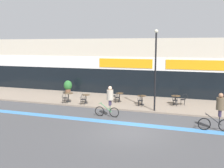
# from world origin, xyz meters

# --- Properties ---
(ground_plane) EXTENTS (120.00, 120.00, 0.00)m
(ground_plane) POSITION_xyz_m (0.00, 0.00, 0.00)
(ground_plane) COLOR #424244
(sidewalk_slab) EXTENTS (40.00, 5.50, 0.12)m
(sidewalk_slab) POSITION_xyz_m (0.00, 7.25, 0.06)
(sidewalk_slab) COLOR gray
(sidewalk_slab) RESTS_ON ground
(storefront_facade) EXTENTS (40.00, 4.06, 5.42)m
(storefront_facade) POSITION_xyz_m (0.00, 11.96, 2.70)
(storefront_facade) COLOR beige
(storefront_facade) RESTS_ON ground
(bike_lane_stripe) EXTENTS (36.00, 0.70, 0.01)m
(bike_lane_stripe) POSITION_xyz_m (0.00, 1.48, 0.00)
(bike_lane_stripe) COLOR #3D7AB7
(bike_lane_stripe) RESTS_ON ground
(bistro_table_0) EXTENTS (0.79, 0.79, 0.74)m
(bistro_table_0) POSITION_xyz_m (-6.76, 5.42, 0.66)
(bistro_table_0) COLOR black
(bistro_table_0) RESTS_ON sidewalk_slab
(bistro_table_1) EXTENTS (0.64, 0.64, 0.70)m
(bistro_table_1) POSITION_xyz_m (-5.16, 5.43, 0.62)
(bistro_table_1) COLOR black
(bistro_table_1) RESTS_ON sidewalk_slab
(bistro_table_2) EXTENTS (0.64, 0.64, 0.71)m
(bistro_table_2) POSITION_xyz_m (-2.78, 6.98, 0.62)
(bistro_table_2) COLOR black
(bistro_table_2) RESTS_ON sidewalk_slab
(bistro_table_3) EXTENTS (0.68, 0.68, 0.73)m
(bistro_table_3) POSITION_xyz_m (-0.73, 6.38, 0.64)
(bistro_table_3) COLOR black
(bistro_table_3) RESTS_ON sidewalk_slab
(bistro_table_4) EXTENTS (0.73, 0.73, 0.70)m
(bistro_table_4) POSITION_xyz_m (1.80, 7.36, 0.62)
(bistro_table_4) COLOR black
(bistro_table_4) RESTS_ON sidewalk_slab
(cafe_chair_0_near) EXTENTS (0.41, 0.58, 0.90)m
(cafe_chair_0_near) POSITION_xyz_m (-6.76, 4.80, 0.64)
(cafe_chair_0_near) COLOR black
(cafe_chair_0_near) RESTS_ON sidewalk_slab
(cafe_chair_1_near) EXTENTS (0.43, 0.59, 0.90)m
(cafe_chair_1_near) POSITION_xyz_m (-5.15, 4.80, 0.64)
(cafe_chair_1_near) COLOR black
(cafe_chair_1_near) RESTS_ON sidewalk_slab
(cafe_chair_2_near) EXTENTS (0.44, 0.60, 0.90)m
(cafe_chair_2_near) POSITION_xyz_m (-2.77, 6.36, 0.64)
(cafe_chair_2_near) COLOR black
(cafe_chair_2_near) RESTS_ON sidewalk_slab
(cafe_chair_2_side) EXTENTS (0.58, 0.41, 0.90)m
(cafe_chair_2_side) POSITION_xyz_m (-3.40, 6.98, 0.64)
(cafe_chair_2_side) COLOR black
(cafe_chair_2_side) RESTS_ON sidewalk_slab
(cafe_chair_3_near) EXTENTS (0.44, 0.59, 0.90)m
(cafe_chair_3_near) POSITION_xyz_m (-0.72, 5.76, 0.64)
(cafe_chair_3_near) COLOR black
(cafe_chair_3_near) RESTS_ON sidewalk_slab
(cafe_chair_4_near) EXTENTS (0.40, 0.58, 0.90)m
(cafe_chair_4_near) POSITION_xyz_m (1.80, 6.73, 0.64)
(cafe_chair_4_near) COLOR black
(cafe_chair_4_near) RESTS_ON sidewalk_slab
(cafe_chair_4_side) EXTENTS (0.59, 0.44, 0.90)m
(cafe_chair_4_side) POSITION_xyz_m (2.43, 7.36, 0.64)
(cafe_chair_4_side) COLOR black
(cafe_chair_4_side) RESTS_ON sidewalk_slab
(planter_pot) EXTENTS (0.80, 0.80, 1.27)m
(planter_pot) POSITION_xyz_m (-8.65, 8.87, 0.82)
(planter_pot) COLOR brown
(planter_pot) RESTS_ON sidewalk_slab
(lamp_post) EXTENTS (0.26, 0.26, 5.77)m
(lamp_post) POSITION_xyz_m (0.54, 4.78, 3.42)
(lamp_post) COLOR black
(lamp_post) RESTS_ON sidewalk_slab
(cyclist_0) EXTENTS (1.82, 0.55, 2.19)m
(cyclist_0) POSITION_xyz_m (4.65, 1.79, 1.26)
(cyclist_0) COLOR black
(cyclist_0) RESTS_ON ground
(cyclist_1) EXTENTS (1.72, 0.49, 2.11)m
(cyclist_1) POSITION_xyz_m (-2.14, 2.59, 1.23)
(cyclist_1) COLOR black
(cyclist_1) RESTS_ON ground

